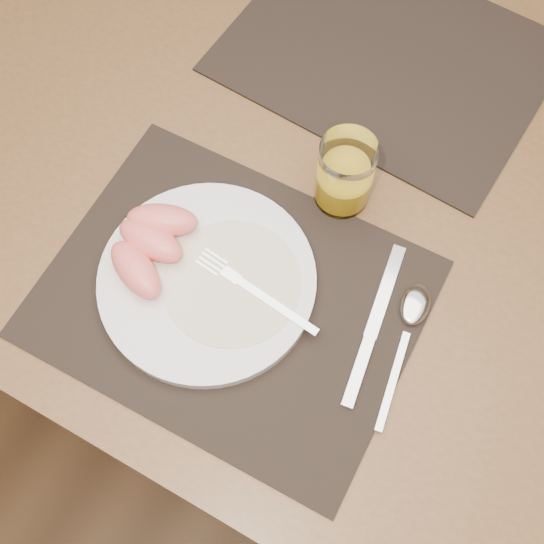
{
  "coord_description": "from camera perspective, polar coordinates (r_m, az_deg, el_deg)",
  "views": [
    {
      "loc": [
        0.18,
        -0.47,
        1.54
      ],
      "look_at": [
        0.01,
        -0.17,
        0.77
      ],
      "focal_mm": 45.0,
      "sensor_mm": 36.0,
      "label": 1
    }
  ],
  "objects": [
    {
      "name": "table",
      "position": [
        1.0,
        4.08,
        5.85
      ],
      "size": [
        1.4,
        0.9,
        0.75
      ],
      "color": "brown",
      "rests_on": "ground"
    },
    {
      "name": "placemat_far",
      "position": [
        1.06,
        9.62,
        17.43
      ],
      "size": [
        0.47,
        0.38,
        0.0
      ],
      "primitive_type": "cube",
      "rotation": [
        0.0,
        0.0,
        -0.07
      ],
      "color": "black",
      "rests_on": "table"
    },
    {
      "name": "plate_dressing",
      "position": [
        0.83,
        -3.38,
        -0.84
      ],
      "size": [
        0.17,
        0.17,
        0.0
      ],
      "color": "white",
      "rests_on": "plate"
    },
    {
      "name": "grapefruit_wedges",
      "position": [
        0.85,
        -10.19,
        2.38
      ],
      "size": [
        0.11,
        0.15,
        0.04
      ],
      "color": "#FF7568",
      "rests_on": "plate"
    },
    {
      "name": "ground",
      "position": [
        1.62,
        2.53,
        -5.87
      ],
      "size": [
        5.0,
        5.0,
        0.0
      ],
      "primitive_type": "plane",
      "color": "brown",
      "rests_on": "ground"
    },
    {
      "name": "knife",
      "position": [
        0.83,
        8.18,
        -5.41
      ],
      "size": [
        0.05,
        0.22,
        0.01
      ],
      "color": "silver",
      "rests_on": "placemat_near"
    },
    {
      "name": "placemat_near",
      "position": [
        0.84,
        -3.42,
        -2.2
      ],
      "size": [
        0.46,
        0.36,
        0.0
      ],
      "primitive_type": "cube",
      "rotation": [
        0.0,
        0.0,
        0.02
      ],
      "color": "black",
      "rests_on": "table"
    },
    {
      "name": "juice_glass",
      "position": [
        0.87,
        6.08,
        7.97
      ],
      "size": [
        0.07,
        0.07,
        0.11
      ],
      "color": "white",
      "rests_on": "placemat_near"
    },
    {
      "name": "fork",
      "position": [
        0.83,
        -2.11,
        -1.19
      ],
      "size": [
        0.18,
        0.04,
        0.0
      ],
      "color": "silver",
      "rests_on": "plate"
    },
    {
      "name": "plate",
      "position": [
        0.85,
        -5.44,
        -0.71
      ],
      "size": [
        0.27,
        0.27,
        0.02
      ],
      "primitive_type": "cylinder",
      "color": "white",
      "rests_on": "placemat_near"
    },
    {
      "name": "spoon",
      "position": [
        0.84,
        11.64,
        -3.57
      ],
      "size": [
        0.05,
        0.19,
        0.01
      ],
      "color": "silver",
      "rests_on": "placemat_near"
    }
  ]
}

